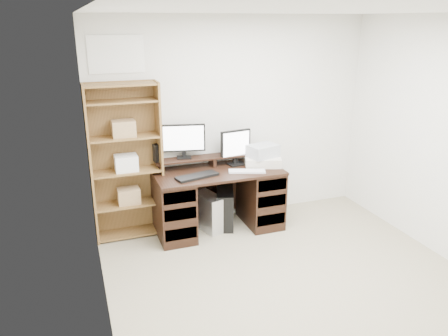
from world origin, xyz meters
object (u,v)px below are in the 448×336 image
desk (218,199)px  bookshelf (126,161)px  monitor_small (236,146)px  tower_silver (209,212)px  tower_black (225,208)px  monitor_wide (184,139)px  printer (263,161)px

desk → bookshelf: bearing=168.3°
monitor_small → tower_silver: bearing=-172.0°
monitor_small → tower_black: (-0.17, -0.10, -0.75)m
tower_silver → monitor_wide: bearing=120.3°
desk → tower_black: size_ratio=2.98×
tower_black → printer: bearing=14.3°
tower_silver → desk: bearing=-32.0°
monitor_small → tower_black: size_ratio=0.85×
tower_silver → monitor_small: bearing=0.8°
tower_silver → bookshelf: size_ratio=0.25×
monitor_wide → bookshelf: (-0.69, -0.04, -0.18)m
monitor_wide → printer: monitor_wide is taller
monitor_small → tower_silver: 0.86m
tower_silver → tower_black: size_ratio=0.88×
tower_black → bookshelf: bookshelf is taller
printer → bookshelf: bookshelf is taller
desk → monitor_wide: bearing=143.1°
monitor_wide → tower_silver: bearing=-31.9°
monitor_small → bookshelf: 1.31m
monitor_wide → tower_silver: (0.23, -0.22, -0.88)m
tower_black → bookshelf: size_ratio=0.28×
monitor_small → printer: monitor_small is taller
tower_black → desk: bearing=-136.6°
desk → tower_silver: bearing=163.7°
monitor_wide → monitor_small: size_ratio=1.18×
desk → monitor_wide: monitor_wide is taller
printer → monitor_wide: bearing=-177.2°
desk → printer: size_ratio=3.52×
monitor_wide → bookshelf: bookshelf is taller
printer → tower_silver: size_ratio=0.96×
bookshelf → monitor_wide: bearing=3.6°
monitor_wide → monitor_small: monitor_wide is taller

